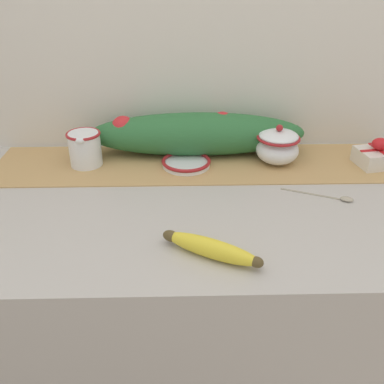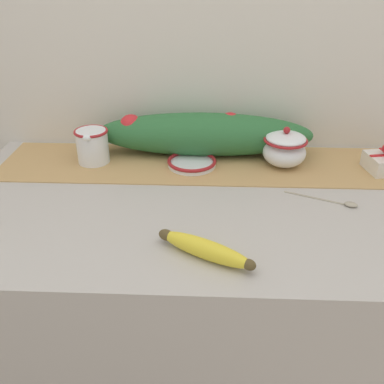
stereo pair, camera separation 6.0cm
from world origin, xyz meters
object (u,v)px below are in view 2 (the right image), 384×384
Objects in this scene: spoon at (343,203)px; banana at (205,249)px; sugar_bowl at (285,148)px; small_dish at (192,162)px; cream_pitcher at (93,145)px.

banana is at bearing -123.24° from spoon.
sugar_bowl is 0.50m from banana.
banana is (0.05, -0.43, 0.01)m from small_dish.
sugar_bowl is at bearing -0.14° from cream_pitcher.
sugar_bowl is at bearing 63.32° from banana.
sugar_bowl reaches higher than small_dish.
cream_pitcher is 0.92× the size of sugar_bowl.
spoon is (0.34, 0.23, -0.02)m from banana.
banana is (0.34, -0.45, -0.04)m from cream_pitcher.
banana is 0.41m from spoon.
cream_pitcher is at bearing 179.86° from sugar_bowl.
sugar_bowl reaches higher than spoon.
banana reaches higher than small_dish.
spoon is at bearing -27.63° from small_dish.
cream_pitcher is 0.56m from banana.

